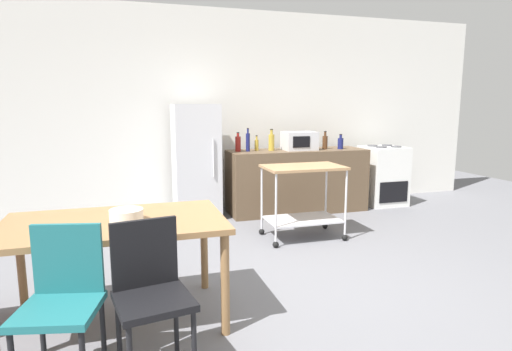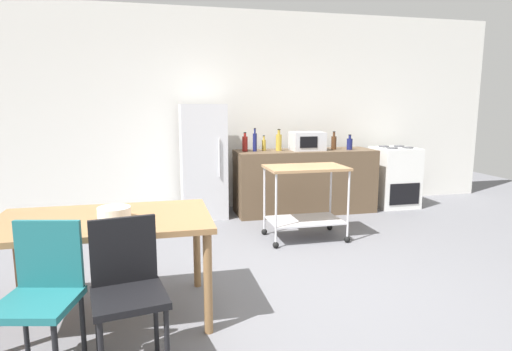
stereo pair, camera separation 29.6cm
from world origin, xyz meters
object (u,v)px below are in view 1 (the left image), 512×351
object	(u,v)px
bottle_hot_sauce	(248,142)
bottle_sesame_oil	(340,143)
bottle_wine	(271,142)
fruit_bowl	(126,215)
kitchen_cart	(303,190)
stove_oven	(383,175)
microwave	(299,141)
refrigerator	(196,161)
bottle_vinegar	(238,143)
bottle_olive_oil	(257,145)
bottle_sparkling_water	(325,142)
dining_table	(115,232)
chair_black	(151,288)
chair_teal	(62,296)

from	to	relation	value
bottle_hot_sauce	bottle_sesame_oil	xyz separation A→B (m)	(1.38, -0.09, -0.05)
bottle_wine	fruit_bowl	size ratio (longest dim) A/B	1.34
kitchen_cart	fruit_bowl	bearing A→B (deg)	-142.98
stove_oven	microwave	size ratio (longest dim) A/B	2.00
fruit_bowl	refrigerator	bearing A→B (deg)	71.49
bottle_vinegar	bottle_olive_oil	xyz separation A→B (m)	(0.28, 0.03, -0.03)
bottle_vinegar	bottle_sparkling_water	size ratio (longest dim) A/B	1.02
bottle_vinegar	bottle_olive_oil	world-z (taller)	bottle_vinegar
refrigerator	fruit_bowl	distance (m)	2.93
bottle_wine	bottle_sparkling_water	bearing A→B (deg)	-1.19
kitchen_cart	microwave	bearing A→B (deg)	69.38
dining_table	bottle_sesame_oil	xyz separation A→B (m)	(3.11, 2.56, 0.32)
dining_table	bottle_sesame_oil	distance (m)	4.04
stove_oven	bottle_olive_oil	distance (m)	2.11
bottle_sparkling_water	kitchen_cart	bearing A→B (deg)	-125.50
fruit_bowl	bottle_wine	bearing A→B (deg)	53.59
refrigerator	microwave	bearing A→B (deg)	-4.43
fruit_bowl	dining_table	bearing A→B (deg)	151.38
fruit_bowl	bottle_sesame_oil	bearing A→B (deg)	40.69
chair_black	bottle_wine	world-z (taller)	bottle_wine
bottle_hot_sauce	bottle_sparkling_water	world-z (taller)	bottle_hot_sauce
bottle_wine	bottle_olive_oil	bearing A→B (deg)	164.05
refrigerator	bottle_vinegar	world-z (taller)	refrigerator
kitchen_cart	bottle_sparkling_water	xyz separation A→B (m)	(0.86, 1.21, 0.43)
chair_black	stove_oven	world-z (taller)	stove_oven
bottle_olive_oil	microwave	distance (m)	0.62
dining_table	chair_teal	size ratio (longest dim) A/B	1.69
dining_table	bottle_olive_oil	size ratio (longest dim) A/B	6.96
chair_teal	refrigerator	bearing A→B (deg)	82.58
kitchen_cart	refrigerator	bearing A→B (deg)	128.01
bottle_olive_oil	bottle_sparkling_water	bearing A→B (deg)	-4.17
bottle_hot_sauce	microwave	distance (m)	0.76
bottle_olive_oil	dining_table	bearing A→B (deg)	-124.59
bottle_sparkling_water	bottle_sesame_oil	world-z (taller)	bottle_sparkling_water
chair_teal	microwave	bearing A→B (deg)	63.21
chair_teal	bottle_vinegar	world-z (taller)	bottle_vinegar
bottle_vinegar	refrigerator	bearing A→B (deg)	174.99
stove_oven	bottle_wine	xyz separation A→B (m)	(-1.84, 0.00, 0.57)
bottle_olive_oil	chair_black	bearing A→B (deg)	-116.31
refrigerator	fruit_bowl	xyz separation A→B (m)	(-0.93, -2.78, 0.02)
stove_oven	refrigerator	xyz separation A→B (m)	(-2.90, 0.08, 0.32)
chair_black	kitchen_cart	world-z (taller)	chair_black
kitchen_cart	bottle_olive_oil	world-z (taller)	bottle_olive_oil
bottle_hot_sauce	bottle_sesame_oil	distance (m)	1.39
chair_teal	stove_oven	bearing A→B (deg)	51.59
dining_table	chair_teal	distance (m)	0.71
chair_teal	bottle_olive_oil	xyz separation A→B (m)	(2.14, 3.36, 0.47)
dining_table	bottle_wine	bearing A→B (deg)	52.03
kitchen_cart	fruit_bowl	distance (m)	2.45
stove_oven	fruit_bowl	bearing A→B (deg)	-144.84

